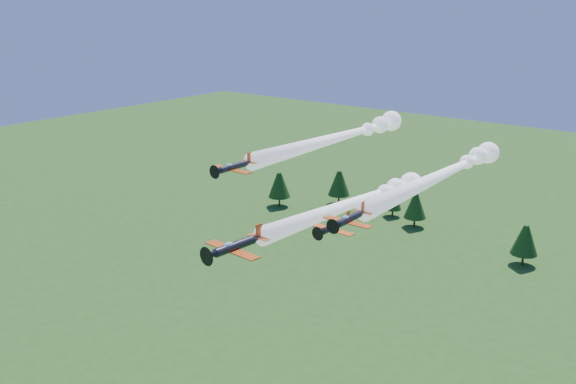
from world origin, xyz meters
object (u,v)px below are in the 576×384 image
Objects in this scene: plane_left at (344,136)px; plane_right at (447,172)px; plane_slot at (334,227)px; plane_lead at (358,201)px.

plane_left reaches higher than plane_right.
plane_slot is (-8.18, -18.56, -5.43)m from plane_right.
plane_left is 22.00m from plane_slot.
plane_slot is at bearing -113.74° from plane_right.
plane_lead is at bearing -124.85° from plane_right.
plane_right is at bearing 68.97° from plane_slot.
plane_right is at bearing 4.74° from plane_left.
plane_right is at bearing 60.08° from plane_lead.
plane_right reaches higher than plane_lead.
plane_left is (-9.84, 10.90, 6.77)m from plane_lead.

